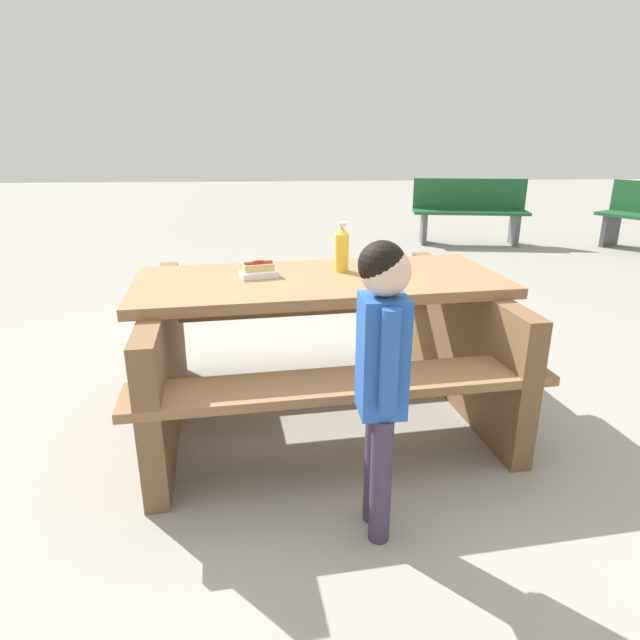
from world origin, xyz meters
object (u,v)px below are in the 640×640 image
soda_bottle (342,249)px  hotdog_tray (259,271)px  picnic_table (320,335)px  park_bench_mid (469,210)px  child_in_coat (382,357)px

soda_bottle → hotdog_tray: 0.44m
soda_bottle → picnic_table: bearing=42.8°
park_bench_mid → soda_bottle: bearing=63.5°
picnic_table → child_in_coat: bearing=98.7°
picnic_table → hotdog_tray: size_ratio=9.54×
child_in_coat → park_bench_mid: (-2.23, -5.54, -0.26)m
picnic_table → hotdog_tray: bearing=-4.5°
child_in_coat → park_bench_mid: size_ratio=0.71×
soda_bottle → child_in_coat: bearing=91.2°
hotdog_tray → child_in_coat: size_ratio=0.18×
park_bench_mid → hotdog_tray: bearing=59.8°
soda_bottle → park_bench_mid: soda_bottle is taller
hotdog_tray → park_bench_mid: bearing=-120.2°
hotdog_tray → child_in_coat: 1.04m
child_in_coat → hotdog_tray: bearing=-64.9°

